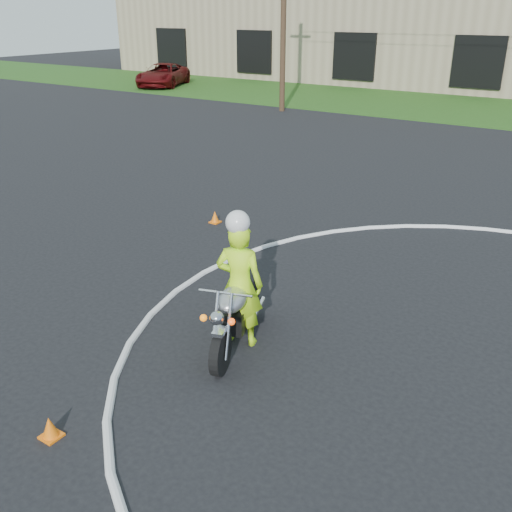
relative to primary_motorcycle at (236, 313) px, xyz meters
The scene contains 5 objects.
ground 4.12m from the primary_motorcycle, 16.79° to the right, with size 120.00×120.00×0.00m, color black.
primary_motorcycle is the anchor object (origin of this frame).
rider_primary_grp 0.51m from the primary_motorcycle, 96.99° to the left, with size 0.85×0.69×2.24m.
pickup_grp 33.64m from the primary_motorcycle, 133.86° to the left, with size 4.36×5.92×1.49m.
warehouse 41.45m from the primary_motorcycle, 109.96° to the left, with size 41.00×17.00×8.30m.
Camera 1 is at (0.62, -5.10, 4.91)m, focal length 40.00 mm.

